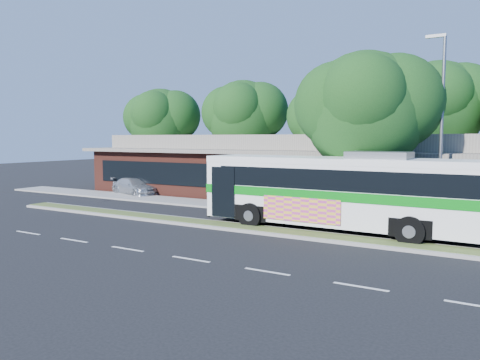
# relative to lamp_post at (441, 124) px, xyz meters

# --- Properties ---
(ground) EXTENTS (120.00, 120.00, 0.00)m
(ground) POSITION_rel_lamp_post_xyz_m (-9.56, -6.00, -4.90)
(ground) COLOR black
(ground) RESTS_ON ground
(median_strip) EXTENTS (26.00, 1.10, 0.15)m
(median_strip) POSITION_rel_lamp_post_xyz_m (-9.56, -5.40, -4.83)
(median_strip) COLOR #455B26
(median_strip) RESTS_ON ground
(sidewalk) EXTENTS (44.00, 2.60, 0.12)m
(sidewalk) POSITION_rel_lamp_post_xyz_m (-9.56, 0.40, -4.84)
(sidewalk) COLOR gray
(sidewalk) RESTS_ON ground
(parking_lot) EXTENTS (14.00, 12.00, 0.01)m
(parking_lot) POSITION_rel_lamp_post_xyz_m (-27.56, 4.00, -4.90)
(parking_lot) COLOR black
(parking_lot) RESTS_ON ground
(plaza_building) EXTENTS (33.20, 11.20, 4.45)m
(plaza_building) POSITION_rel_lamp_post_xyz_m (-9.56, 6.99, -2.77)
(plaza_building) COLOR #5C261C
(plaza_building) RESTS_ON ground
(lamp_post) EXTENTS (0.93, 0.18, 9.07)m
(lamp_post) POSITION_rel_lamp_post_xyz_m (0.00, 0.00, 0.00)
(lamp_post) COLOR slate
(lamp_post) RESTS_ON ground
(tree_bg_a) EXTENTS (6.47, 5.80, 8.63)m
(tree_bg_a) POSITION_rel_lamp_post_xyz_m (-24.15, 9.14, 0.97)
(tree_bg_a) COLOR black
(tree_bg_a) RESTS_ON ground
(tree_bg_b) EXTENTS (6.69, 6.00, 9.00)m
(tree_bg_b) POSITION_rel_lamp_post_xyz_m (-16.13, 10.14, 1.24)
(tree_bg_b) COLOR black
(tree_bg_b) RESTS_ON ground
(tree_bg_c) EXTENTS (6.24, 5.60, 8.26)m
(tree_bg_c) POSITION_rel_lamp_post_xyz_m (-8.16, 9.13, 0.69)
(tree_bg_c) COLOR black
(tree_bg_c) RESTS_ON ground
(tree_bg_d) EXTENTS (6.91, 6.20, 9.37)m
(tree_bg_d) POSITION_rel_lamp_post_xyz_m (-1.12, 10.15, 1.52)
(tree_bg_d) COLOR black
(tree_bg_d) RESTS_ON ground
(transit_bus) EXTENTS (13.07, 3.20, 3.65)m
(transit_bus) POSITION_rel_lamp_post_xyz_m (-3.50, -3.60, -2.87)
(transit_bus) COLOR white
(transit_bus) RESTS_ON ground
(sedan) EXTENTS (4.69, 2.87, 1.27)m
(sedan) POSITION_rel_lamp_post_xyz_m (-21.16, 1.80, -4.27)
(sedan) COLOR silver
(sedan) RESTS_ON ground
(sidewalk_tree) EXTENTS (6.82, 6.12, 8.59)m
(sidewalk_tree) POSITION_rel_lamp_post_xyz_m (-3.12, -0.08, 0.78)
(sidewalk_tree) COLOR black
(sidewalk_tree) RESTS_ON ground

